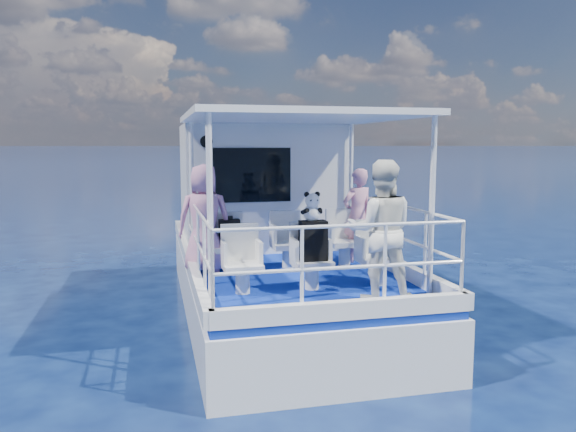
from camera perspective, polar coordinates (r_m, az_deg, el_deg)
The scene contains 20 objects.
ground at distance 8.59m, azimuth 0.33°, elevation -11.41°, with size 2000.00×2000.00×0.00m, color #071236.
hull at distance 9.52m, azimuth -1.13°, elevation -9.53°, with size 3.00×7.00×1.60m, color white.
deck at distance 9.31m, azimuth -1.15°, elevation -4.52°, with size 2.90×6.90×0.10m, color #0A2494.
cabin at distance 10.42m, azimuth -2.70°, elevation 3.12°, with size 2.85×2.00×2.20m, color white.
canopy at distance 7.96m, azimuth 0.70°, elevation 10.06°, with size 3.00×3.20×0.08m, color white.
canopy_posts at distance 7.93m, azimuth 0.77°, elevation 1.83°, with size 2.77×2.97×2.20m.
railings at distance 7.70m, azimuth 1.37°, elevation -2.84°, with size 2.84×3.59×1.00m, color white, non-canonical shape.
seat_port_fwd at distance 8.34m, azimuth -6.03°, elevation -4.27°, with size 0.48×0.46×0.38m, color silver.
seat_center_fwd at distance 8.50m, azimuth 0.01°, elevation -4.01°, with size 0.48×0.46×0.38m, color silver.
seat_stbd_fwd at distance 8.75m, azimuth 5.76°, elevation -3.72°, with size 0.48×0.46×0.38m, color silver.
seat_port_aft at distance 7.08m, azimuth -4.63°, elevation -6.33°, with size 0.48×0.46×0.38m, color silver.
seat_center_aft at distance 7.27m, azimuth 2.43°, elevation -5.95°, with size 0.48×0.46×0.38m, color silver.
seat_stbd_aft at distance 7.56m, azimuth 9.03°, elevation -5.52°, with size 0.48×0.46×0.38m, color silver.
passenger_port_fwd at distance 8.17m, azimuth -8.48°, elevation -0.28°, with size 0.59×0.42×1.58m, color #CD84AA.
passenger_stbd_fwd at distance 8.93m, azimuth 7.07°, elevation 0.07°, with size 0.54×0.35×1.48m, color pink.
passenger_stbd_aft at distance 6.73m, azimuth 9.40°, elevation -1.48°, with size 0.82×0.64×1.68m, color white.
backpack_port at distance 8.21m, azimuth -5.97°, elevation -1.71°, with size 0.30×0.17×0.39m, color black.
backpack_center at distance 7.16m, azimuth 2.57°, elevation -2.52°, with size 0.34×0.19×0.51m, color black.
compact_camera at distance 8.18m, azimuth -5.97°, elevation -0.17°, with size 0.09×0.05×0.05m, color black.
panda at distance 7.09m, azimuth 2.45°, elevation 0.97°, with size 0.24×0.20×0.37m, color silver, non-canonical shape.
Camera 1 is at (-1.95, -7.90, 2.75)m, focal length 35.00 mm.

